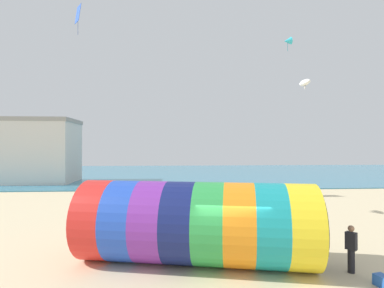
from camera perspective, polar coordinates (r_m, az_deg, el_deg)
The scene contains 9 objects.
ground_plane at distance 11.97m, azimuth 6.86°, elevation -22.63°, with size 120.00×120.00×0.00m, color beige.
sea at distance 51.15m, azimuth -1.48°, elevation -5.57°, with size 120.00×40.00×0.10m, color teal.
giant_inflatable_tube at distance 11.96m, azimuth 0.78°, elevation -14.74°, with size 9.39×4.94×3.14m.
kite_handler at distance 12.69m, azimuth 28.05°, elevation -17.16°, with size 0.39×0.42×1.68m.
kite_blue_diamond at distance 30.88m, azimuth -20.90°, elevation 22.11°, with size 0.83×1.06×2.71m.
kite_white_parafoil at distance 18.11m, azimuth 20.69°, elevation 10.89°, with size 0.52×1.09×0.57m.
kite_cyan_delta at distance 26.28m, azimuth 17.74°, elevation 18.18°, with size 0.69×0.62×1.12m.
promenade_building at distance 42.29m, azimuth -28.23°, elevation -1.17°, with size 10.60×6.59×8.00m.
cooler_box at distance 12.22m, azimuth 32.65°, elevation -21.16°, with size 0.52×0.36×0.36m, color #2659B2.
Camera 1 is at (-2.04, -10.91, 4.49)m, focal length 28.00 mm.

